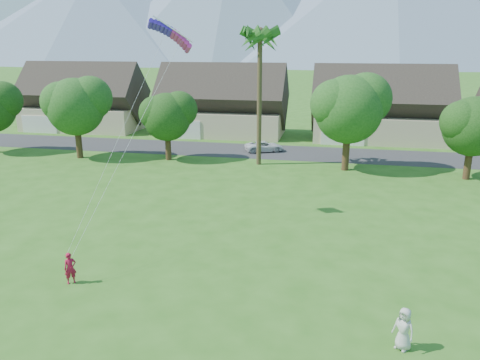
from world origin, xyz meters
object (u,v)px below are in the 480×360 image
(parafoil_kite, at_px, (172,33))
(watcher, at_px, (404,329))
(kite_flyer, at_px, (70,268))
(parked_car, at_px, (264,146))

(parafoil_kite, bearing_deg, watcher, -59.09)
(kite_flyer, xyz_separation_m, watcher, (14.79, -2.06, 0.07))
(parked_car, distance_m, parafoil_kite, 23.05)
(parafoil_kite, bearing_deg, kite_flyer, -116.98)
(kite_flyer, bearing_deg, parafoil_kite, 36.63)
(parked_car, relative_size, parafoil_kite, 1.33)
(kite_flyer, distance_m, parked_car, 30.39)
(parked_car, height_order, parafoil_kite, parafoil_kite)
(kite_flyer, distance_m, watcher, 14.93)
(parafoil_kite, bearing_deg, parked_car, 66.41)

